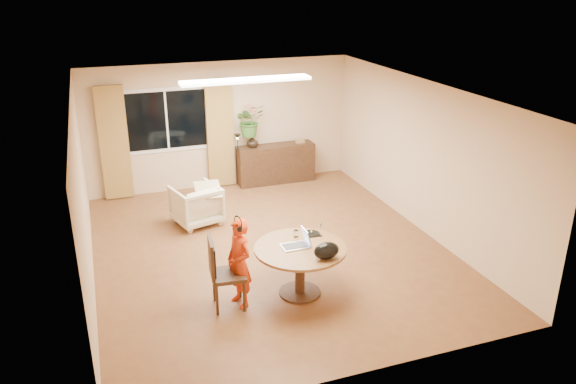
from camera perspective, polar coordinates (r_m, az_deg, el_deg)
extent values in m
plane|color=brown|center=(9.24, -1.83, -5.86)|extent=(6.50, 6.50, 0.00)
plane|color=white|center=(8.38, -2.04, 10.16)|extent=(6.50, 6.50, 0.00)
plane|color=#D8B48C|center=(11.73, -6.82, 6.77)|extent=(5.50, 0.00, 5.50)
plane|color=#D8B48C|center=(8.37, -20.16, -0.46)|extent=(0.00, 6.50, 6.50)
plane|color=#D8B48C|center=(9.87, 13.49, 3.51)|extent=(0.00, 6.50, 6.50)
cube|color=white|center=(11.49, -12.23, 7.15)|extent=(1.70, 0.02, 1.30)
cube|color=black|center=(11.48, -12.22, 7.13)|extent=(1.55, 0.01, 1.15)
cube|color=white|center=(11.47, -12.22, 7.13)|extent=(0.04, 0.01, 1.15)
cube|color=olive|center=(11.42, -17.25, 4.74)|extent=(0.55, 0.08, 2.25)
cube|color=olive|center=(11.67, -6.91, 5.90)|extent=(0.55, 0.08, 2.25)
cube|color=white|center=(9.52, -4.27, 11.25)|extent=(2.20, 0.35, 0.05)
cylinder|color=brown|center=(7.72, 1.25, -5.76)|extent=(1.27, 1.27, 0.04)
cylinder|color=black|center=(7.89, 1.23, -8.11)|extent=(0.14, 0.14, 0.69)
cylinder|color=black|center=(8.06, 1.21, -10.14)|extent=(0.59, 0.59, 0.03)
imported|color=red|center=(7.55, -4.96, -7.20)|extent=(0.53, 0.43, 1.25)
imported|color=beige|center=(10.18, -9.31, -1.28)|extent=(0.94, 0.96, 0.72)
cube|color=black|center=(12.04, -1.25, 2.90)|extent=(1.66, 0.40, 0.83)
imported|color=black|center=(11.74, -3.62, 5.13)|extent=(0.29, 0.29, 0.25)
imported|color=#336D28|center=(11.61, -3.93, 7.25)|extent=(0.69, 0.63, 0.66)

